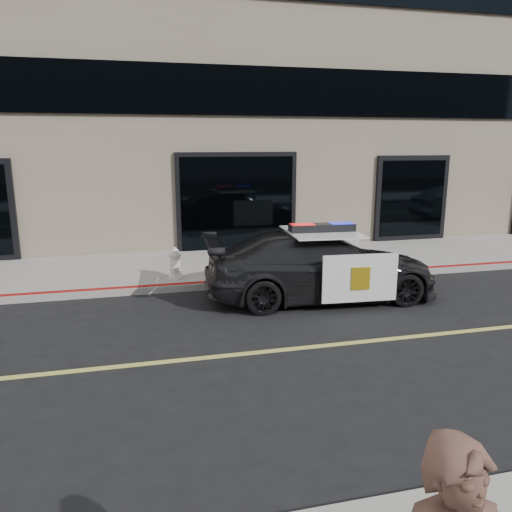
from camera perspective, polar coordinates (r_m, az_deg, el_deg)
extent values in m
plane|color=black|center=(8.49, 14.55, -9.24)|extent=(120.00, 120.00, 0.00)
cube|color=gray|center=(13.09, 3.71, -0.68)|extent=(60.00, 3.50, 0.15)
cube|color=#756856|center=(18.03, -1.41, 22.00)|extent=(60.00, 7.00, 12.00)
imported|color=black|center=(10.24, 7.41, -1.09)|extent=(2.56, 4.99, 1.37)
cube|color=white|center=(9.50, 11.81, -2.50)|extent=(1.46, 0.13, 0.92)
cube|color=white|center=(11.29, 8.15, 0.09)|extent=(1.46, 0.13, 0.92)
cube|color=white|center=(10.09, 7.53, 2.76)|extent=(1.48, 1.74, 0.02)
cube|color=gold|center=(9.47, 11.87, -2.55)|extent=(0.37, 0.04, 0.43)
cube|color=black|center=(10.08, 7.54, 3.21)|extent=(1.34, 0.43, 0.16)
cube|color=red|center=(9.97, 5.34, 3.22)|extent=(0.48, 0.33, 0.15)
cube|color=#0C19CC|center=(10.21, 9.69, 3.32)|extent=(0.48, 0.33, 0.15)
cylinder|color=white|center=(11.37, -9.17, -2.34)|extent=(0.32, 0.32, 0.07)
cylinder|color=white|center=(11.31, -9.21, -1.08)|extent=(0.23, 0.23, 0.44)
cylinder|color=white|center=(11.26, -9.26, 0.11)|extent=(0.28, 0.28, 0.05)
sphere|color=white|center=(11.24, -9.27, 0.37)|extent=(0.20, 0.20, 0.20)
cylinder|color=white|center=(11.23, -9.28, 0.82)|extent=(0.06, 0.06, 0.06)
cylinder|color=white|center=(11.44, -9.29, -0.60)|extent=(0.12, 0.11, 0.12)
cylinder|color=white|center=(11.15, -9.16, -0.95)|extent=(0.12, 0.11, 0.12)
cylinder|color=white|center=(11.14, -9.13, -1.29)|extent=(0.15, 0.12, 0.15)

